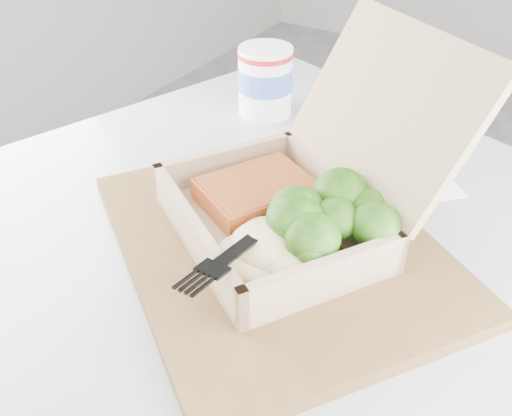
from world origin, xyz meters
The scene contains 9 objects.
cafe_table centered at (-0.56, -0.63, 0.53)m, with size 0.98×0.98×0.72m.
serving_tray centered at (-0.54, -0.64, 0.73)m, with size 0.37×0.30×0.02m, color brown.
takeout_container centered at (-0.53, -0.60, 0.78)m, with size 0.33×0.34×0.19m.
salmon_fillet centered at (-0.59, -0.60, 0.76)m, with size 0.09×0.11×0.02m, color orange.
broccoli_pile centered at (-0.48, -0.63, 0.77)m, with size 0.13×0.13×0.05m, color #3A7419, non-canonical shape.
mashed_potatoes centered at (-0.53, -0.68, 0.76)m, with size 0.11×0.09×0.04m, color beige.
plastic_fork centered at (-0.53, -0.67, 0.78)m, with size 0.02×0.18×0.02m.
paper_cup centered at (-0.71, -0.37, 0.77)m, with size 0.08×0.08×0.10m.
receipt centered at (-0.47, -0.46, 0.72)m, with size 0.08×0.14×0.00m, color white.
Camera 1 is at (-0.32, -1.04, 1.10)m, focal length 40.00 mm.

